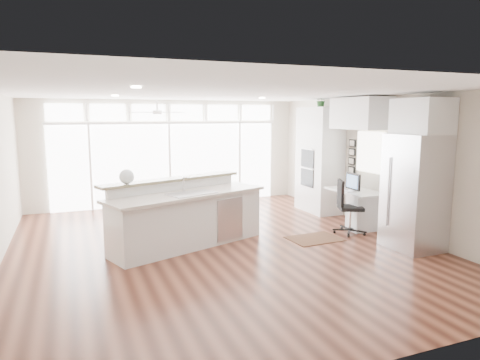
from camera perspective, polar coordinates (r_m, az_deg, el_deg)
name	(u,v)px	position (r m, az deg, el deg)	size (l,w,h in m)	color
floor	(219,247)	(7.73, -2.77, -8.89)	(7.00, 8.00, 0.02)	#431E14
ceiling	(218,92)	(7.38, -2.93, 11.61)	(7.00, 8.00, 0.02)	white
wall_back	(169,153)	(11.27, -9.48, 3.62)	(7.00, 0.04, 2.70)	beige
wall_front	(367,227)	(3.93, 16.55, -6.00)	(7.00, 0.04, 2.70)	beige
wall_right	(381,163)	(9.18, 18.31, 2.16)	(0.04, 8.00, 2.70)	beige
glass_wall	(170,164)	(11.24, -9.38, 2.07)	(5.80, 0.06, 2.08)	white
transom_row	(168,113)	(11.17, -9.55, 8.86)	(5.90, 0.06, 0.40)	white
desk_window	(370,152)	(9.36, 17.00, 3.57)	(0.04, 0.85, 0.85)	white
ceiling_fan	(157,108)	(9.95, -11.00, 9.43)	(1.16, 1.16, 0.32)	white
recessed_lights	(214,94)	(7.57, -3.43, 11.38)	(3.40, 3.00, 0.02)	white
oven_cabinet	(319,160)	(10.44, 10.54, 2.64)	(0.64, 1.20, 2.50)	white
desk_nook	(355,208)	(9.33, 15.10, -3.64)	(0.72, 1.30, 0.76)	white
upper_cabinets	(361,113)	(9.15, 15.79, 8.53)	(0.64, 1.30, 0.64)	white
refrigerator	(415,192)	(7.97, 22.27, -1.52)	(0.76, 0.90, 2.00)	silver
fridge_cabinet	(422,116)	(7.90, 23.13, 7.83)	(0.64, 0.90, 0.60)	white
framed_photos	(352,157)	(9.86, 14.72, 3.03)	(0.06, 0.22, 0.80)	black
kitchen_island	(188,214)	(7.66, -6.93, -4.47)	(2.96, 1.11, 1.18)	white
rug	(315,239)	(8.27, 9.91, -7.72)	(0.96, 0.69, 0.01)	#311A0F
office_chair	(351,207)	(8.67, 14.54, -3.54)	(0.55, 0.51, 1.05)	black
fishbowl	(127,177)	(7.39, -14.87, 0.45)	(0.25, 0.25, 0.25)	white
monitor	(353,181)	(9.18, 14.84, -0.19)	(0.08, 0.46, 0.38)	black
keyboard	(346,191)	(9.11, 13.94, -1.40)	(0.11, 0.29, 0.01)	white
potted_plant	(321,102)	(10.39, 10.75, 10.24)	(0.30, 0.34, 0.26)	#2A622A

